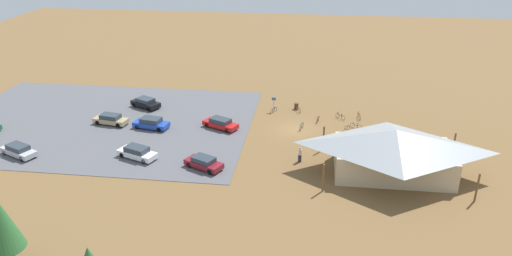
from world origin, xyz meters
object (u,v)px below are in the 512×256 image
(bicycle_yellow_front_row, at_px, (347,129))
(pine_far_east, at_px, (0,222))
(bicycle_black_edge_south, at_px, (340,116))
(bicycle_green_lone_east, at_px, (339,141))
(visitor_by_pavilion, at_px, (300,154))
(bike_pavilion, at_px, (394,149))
(car_white_far_end, at_px, (137,152))
(car_maroon_inner_stall, at_px, (204,163))
(bicycle_blue_near_porch, at_px, (274,110))
(bicycle_teal_trailside, at_px, (301,127))
(car_red_by_curb, at_px, (220,123))
(bicycle_orange_back_row, at_px, (359,116))
(bicycle_purple_yard_right, at_px, (356,126))
(lot_sign, at_px, (274,102))
(car_tan_near_entry, at_px, (111,119))
(car_blue_front_row, at_px, (151,123))
(car_silver_second_row, at_px, (18,150))
(trash_bin, at_px, (296,106))
(bicycle_silver_yard_front, at_px, (298,110))
(bicycle_red_lone_west, at_px, (318,120))
(car_black_end_stall, at_px, (146,103))

(bicycle_yellow_front_row, bearing_deg, pine_far_east, 47.49)
(bicycle_black_edge_south, bearing_deg, bicycle_green_lone_east, 87.56)
(visitor_by_pavilion, bearing_deg, bike_pavilion, 171.83)
(car_white_far_end, bearing_deg, car_maroon_inner_stall, 170.17)
(bicycle_green_lone_east, distance_m, bicycle_blue_near_porch, 12.94)
(bicycle_teal_trailside, height_order, car_red_by_curb, car_red_by_curb)
(bicycle_green_lone_east, bearing_deg, bicycle_orange_back_row, -108.88)
(bicycle_teal_trailside, distance_m, car_red_by_curb, 10.59)
(bicycle_purple_yard_right, relative_size, car_white_far_end, 0.29)
(lot_sign, bearing_deg, car_tan_near_entry, 19.36)
(bicycle_purple_yard_right, relative_size, car_blue_front_row, 0.30)
(bicycle_black_edge_south, xyz_separation_m, car_red_by_curb, (15.65, 5.27, 0.35))
(bike_pavilion, xyz_separation_m, car_silver_second_row, (42.41, 1.27, -2.22))
(bicycle_green_lone_east, xyz_separation_m, car_red_by_curb, (15.31, -2.90, 0.33))
(pine_far_east, distance_m, car_maroon_inner_stall, 21.80)
(bicycle_orange_back_row, distance_m, car_maroon_inner_stall, 24.43)
(bicycle_orange_back_row, bearing_deg, car_tan_near_entry, 10.57)
(bicycle_black_edge_south, height_order, bicycle_blue_near_porch, bicycle_black_edge_south)
(visitor_by_pavilion, bearing_deg, car_maroon_inner_stall, 15.79)
(car_blue_front_row, xyz_separation_m, car_silver_second_row, (12.70, 9.64, -0.03))
(bicycle_yellow_front_row, distance_m, bicycle_black_edge_south, 4.38)
(lot_sign, xyz_separation_m, car_maroon_inner_stall, (6.03, 17.88, -0.70))
(visitor_by_pavilion, bearing_deg, bicycle_black_edge_south, -110.25)
(bicycle_yellow_front_row, relative_size, bicycle_purple_yard_right, 1.13)
(bicycle_green_lone_east, height_order, car_white_far_end, car_white_far_end)
(trash_bin, distance_m, bicycle_purple_yard_right, 10.05)
(bicycle_silver_yard_front, bearing_deg, bicycle_red_lone_west, 130.18)
(bicycle_yellow_front_row, xyz_separation_m, car_tan_near_entry, (31.10, 1.52, 0.33))
(bike_pavilion, relative_size, car_blue_front_row, 3.14)
(bicycle_black_edge_south, distance_m, bicycle_orange_back_row, 2.57)
(car_silver_second_row, height_order, visitor_by_pavilion, visitor_by_pavilion)
(bicycle_green_lone_east, bearing_deg, lot_sign, -47.35)
(trash_bin, xyz_separation_m, lot_sign, (3.15, 1.37, 0.96))
(bicycle_purple_yard_right, xyz_separation_m, visitor_by_pavilion, (6.86, 10.37, 0.60))
(bike_pavilion, relative_size, car_black_end_stall, 3.23)
(bicycle_silver_yard_front, height_order, bicycle_teal_trailside, bicycle_teal_trailside)
(bike_pavilion, xyz_separation_m, car_maroon_inner_stall, (20.42, 1.51, -2.22))
(bike_pavilion, height_order, bicycle_red_lone_west, bike_pavilion)
(bicycle_silver_yard_front, height_order, car_black_end_stall, car_black_end_stall)
(pine_far_east, bearing_deg, bicycle_teal_trailside, -125.85)
(pine_far_east, relative_size, bicycle_yellow_front_row, 4.05)
(car_tan_near_entry, height_order, car_black_end_stall, car_black_end_stall)
(bicycle_yellow_front_row, height_order, car_black_end_stall, car_black_end_stall)
(car_maroon_inner_stall, bearing_deg, pine_far_east, 57.46)
(bicycle_orange_back_row, distance_m, visitor_by_pavilion, 15.60)
(bicycle_green_lone_east, relative_size, car_blue_front_row, 0.29)
(bicycle_silver_yard_front, height_order, bicycle_red_lone_west, bicycle_silver_yard_front)
(trash_bin, distance_m, car_blue_front_row, 20.71)
(bicycle_black_edge_south, distance_m, bicycle_red_lone_west, 3.38)
(bicycle_yellow_front_row, bearing_deg, bicycle_teal_trailside, -0.54)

